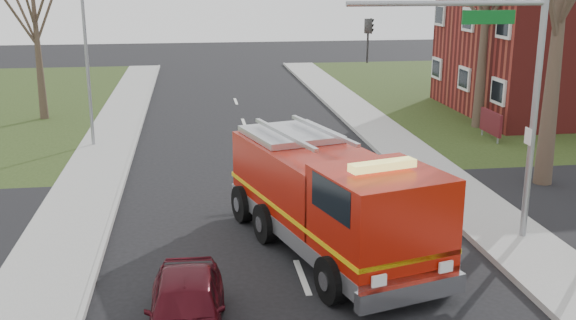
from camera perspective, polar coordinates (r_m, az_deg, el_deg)
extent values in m
plane|color=black|center=(16.81, 1.21, -9.90)|extent=(120.00, 120.00, 0.00)
cube|color=gray|center=(18.74, 20.46, -7.93)|extent=(2.40, 80.00, 0.15)
cube|color=gray|center=(17.00, -20.24, -10.35)|extent=(2.40, 80.00, 0.15)
cube|color=silver|center=(36.19, 14.70, 6.68)|extent=(0.12, 1.40, 1.20)
cube|color=#521319|center=(31.06, 16.80, 3.08)|extent=(0.12, 2.00, 1.00)
cylinder|color=gray|center=(30.45, 17.36, 1.93)|extent=(0.08, 0.08, 0.90)
cylinder|color=gray|center=(31.86, 16.15, 2.60)|extent=(0.08, 0.08, 0.90)
cone|color=#3C3023|center=(24.21, 22.03, 11.52)|extent=(0.64, 0.64, 12.00)
cone|color=#3C3023|center=(32.95, 16.37, 11.45)|extent=(0.56, 0.56, 10.50)
cone|color=#3C3023|center=(35.88, -20.55, 10.17)|extent=(0.44, 0.44, 9.00)
cylinder|color=gray|center=(19.17, 20.08, 3.07)|extent=(0.18, 0.18, 6.80)
cylinder|color=gray|center=(17.70, 13.39, 12.78)|extent=(5.20, 0.14, 0.14)
cube|color=#0C591E|center=(18.15, 16.62, 11.51)|extent=(1.40, 0.06, 0.35)
imported|color=black|center=(17.10, 6.92, 11.83)|extent=(0.22, 0.18, 1.10)
cylinder|color=gray|center=(29.54, -16.62, 7.61)|extent=(0.14, 0.14, 7.00)
cube|color=#9D1307|center=(18.87, 1.72, -1.96)|extent=(3.94, 5.73, 2.11)
cube|color=#9D1307|center=(15.67, 7.82, -5.22)|extent=(3.22, 3.22, 2.41)
cube|color=#B7BABF|center=(18.14, 3.36, -5.57)|extent=(4.67, 8.25, 0.45)
cube|color=#E5B20C|center=(17.95, 3.39, -3.92)|extent=(4.68, 8.25, 0.12)
cube|color=black|center=(14.55, 10.21, -3.82)|extent=(2.25, 0.73, 0.85)
cube|color=#E5D866|center=(15.24, 8.01, -0.45)|extent=(1.64, 0.78, 0.18)
cylinder|color=black|center=(15.43, 3.67, -10.09)|extent=(0.64, 1.16, 1.10)
cylinder|color=black|center=(16.71, 11.71, -8.33)|extent=(0.64, 1.16, 1.10)
cylinder|color=black|center=(20.28, -3.85, -3.72)|extent=(0.64, 1.16, 1.10)
cylinder|color=black|center=(21.27, 2.76, -2.78)|extent=(0.64, 1.16, 1.10)
imported|color=#420A12|center=(14.13, -8.62, -12.26)|extent=(1.71, 3.98, 1.34)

